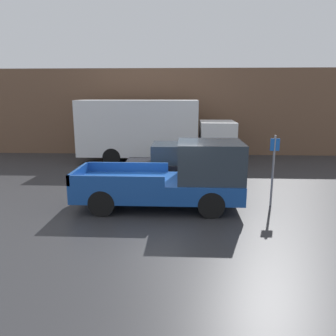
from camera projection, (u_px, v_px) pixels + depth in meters
ground_plane at (165, 208)px, 10.75m from camera, size 60.00×60.00×0.00m
building_wall at (174, 112)px, 19.80m from camera, size 28.00×0.15×5.14m
pickup_truck at (177, 177)px, 10.60m from camera, size 5.34×2.09×2.18m
car at (180, 165)px, 13.27m from camera, size 4.30×1.87×1.70m
delivery_truck at (150, 129)px, 17.65m from camera, size 8.27×2.52×3.34m
parking_sign at (273, 167)px, 10.67m from camera, size 0.30×0.07×2.36m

